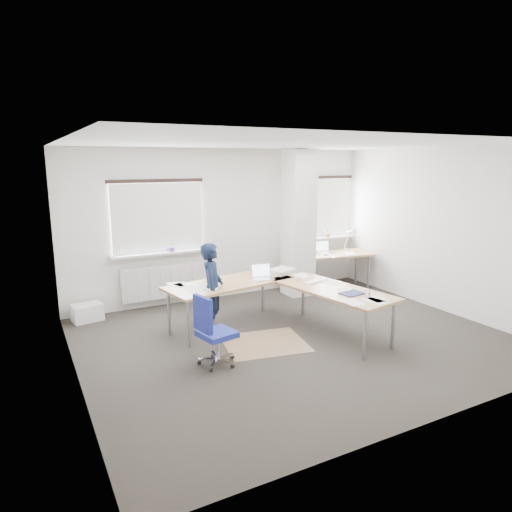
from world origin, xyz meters
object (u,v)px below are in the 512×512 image
desk_main (282,287)px  desk_side (337,255)px  task_chair (215,346)px  person (212,289)px

desk_main → desk_side: (2.26, 1.55, -0.01)m
task_chair → person: (0.40, 1.05, 0.43)m
person → desk_main: bearing=-82.8°
desk_main → person: bearing=149.7°
task_chair → desk_main: bearing=14.3°
desk_main → desk_side: size_ratio=1.88×
task_chair → person: bearing=57.3°
desk_side → person: 3.46m
desk_main → task_chair: (-1.39, -0.68, -0.43)m
desk_main → desk_side: desk_side is taller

